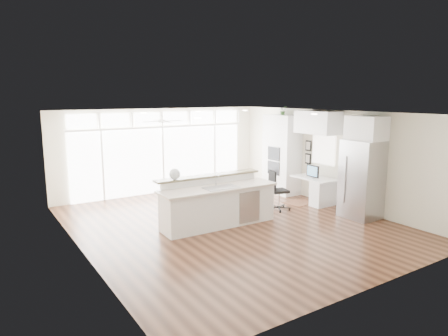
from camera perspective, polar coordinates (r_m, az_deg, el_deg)
floor at (r=9.88m, az=0.96°, el=-8.04°), size 7.00×8.00×0.02m
ceiling at (r=9.38m, az=1.01°, el=7.86°), size 7.00×8.00×0.02m
wall_back at (r=13.01m, az=-8.90°, el=2.46°), size 7.00×0.04×2.70m
wall_front at (r=6.69m, az=20.57°, el=-5.55°), size 7.00×0.04×2.70m
wall_left at (r=8.16m, az=-19.89°, el=-2.71°), size 0.04×8.00×2.70m
wall_right at (r=11.83m, az=15.21°, el=1.44°), size 0.04×8.00×2.70m
glass_wall at (r=13.00m, az=-8.76°, el=1.12°), size 5.80×0.06×2.08m
transom_row at (r=12.85m, az=-8.92°, el=6.98°), size 5.90×0.06×0.40m
desk_window at (r=11.97m, az=14.06°, el=2.56°), size 0.04×0.85×0.85m
ceiling_fan at (r=11.61m, az=-8.88°, el=7.13°), size 1.16×1.16×0.32m
recessed_lights at (r=9.55m, az=0.34°, el=7.79°), size 3.40×3.00×0.02m
oven_cabinet at (r=12.88m, az=8.24°, el=1.95°), size 0.64×1.20×2.50m
desk_nook at (r=11.94m, az=12.73°, el=-3.11°), size 0.72×1.30×0.76m
upper_cabinets at (r=11.68m, az=13.25°, el=6.36°), size 0.64×1.30×0.64m
refrigerator at (r=10.74m, az=19.07°, el=-1.54°), size 0.76×0.90×2.00m
fridge_cabinet at (r=10.61m, az=19.68°, el=5.39°), size 0.64×0.90×0.60m
framed_photos at (r=12.42m, az=11.94°, el=2.22°), size 0.06×0.22×0.80m
kitchen_island at (r=9.62m, az=-0.80°, el=-4.86°), size 2.96×1.16×1.17m
rug at (r=11.99m, az=10.84°, el=-4.83°), size 0.98×0.76×0.01m
office_chair at (r=11.00m, az=7.87°, el=-3.20°), size 0.68×0.65×1.10m
fishbowl at (r=9.37m, az=-7.06°, el=-0.85°), size 0.28×0.28×0.27m
monitor at (r=11.77m, az=12.57°, el=-0.43°), size 0.10×0.47×0.39m
keyboard at (r=11.69m, az=11.94°, el=-1.42°), size 0.17×0.36×0.02m
potted_plant at (r=12.75m, az=8.40°, el=8.00°), size 0.26×0.28×0.22m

